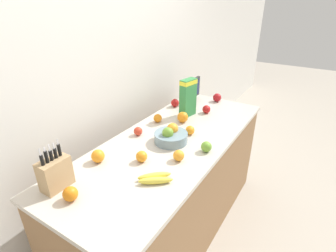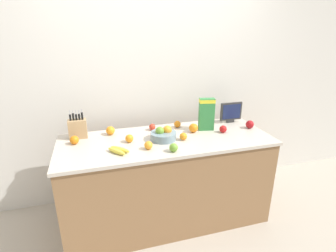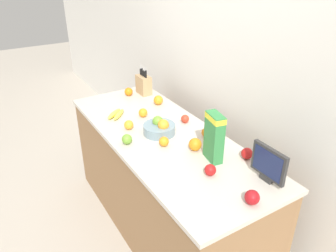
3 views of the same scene
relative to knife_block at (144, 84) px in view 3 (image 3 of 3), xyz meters
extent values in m
plane|color=#B2A899|center=(0.79, -0.25, -0.98)|extent=(14.00, 14.00, 0.00)
cube|color=silver|center=(0.79, 0.35, 0.32)|extent=(9.00, 0.06, 2.60)
cube|color=olive|center=(0.79, -0.25, -0.55)|extent=(1.95, 0.74, 0.86)
cube|color=beige|center=(0.79, -0.25, -0.11)|extent=(1.98, 0.77, 0.03)
cube|color=tan|center=(0.00, 0.00, 0.00)|extent=(0.16, 0.10, 0.18)
cylinder|color=black|center=(-0.05, 0.00, 0.11)|extent=(0.02, 0.02, 0.06)
cube|color=silver|center=(-0.05, 0.00, 0.16)|extent=(0.01, 0.00, 0.04)
cylinder|color=black|center=(-0.03, 0.00, 0.12)|extent=(0.02, 0.02, 0.07)
cube|color=silver|center=(-0.03, 0.00, 0.16)|extent=(0.01, 0.00, 0.03)
cylinder|color=black|center=(0.00, 0.00, 0.11)|extent=(0.02, 0.02, 0.06)
cube|color=silver|center=(0.00, 0.00, 0.16)|extent=(0.01, 0.00, 0.04)
cylinder|color=black|center=(0.03, 0.00, 0.11)|extent=(0.02, 0.02, 0.06)
cube|color=silver|center=(0.03, 0.00, 0.16)|extent=(0.01, 0.00, 0.04)
cylinder|color=black|center=(0.05, 0.00, 0.12)|extent=(0.02, 0.02, 0.07)
cube|color=silver|center=(0.05, 0.00, 0.17)|extent=(0.01, 0.00, 0.03)
cube|color=#2D2D2D|center=(1.59, -0.01, -0.08)|extent=(0.09, 0.03, 0.03)
cube|color=#2D2D2D|center=(1.59, -0.01, 0.03)|extent=(0.24, 0.02, 0.19)
cube|color=#19234C|center=(1.59, -0.03, 0.03)|extent=(0.21, 0.00, 0.16)
cube|color=#338442|center=(1.24, -0.14, 0.07)|extent=(0.16, 0.10, 0.33)
cube|color=yellow|center=(1.24, -0.14, 0.21)|extent=(0.16, 0.10, 0.04)
cylinder|color=gray|center=(0.76, -0.27, -0.06)|extent=(0.24, 0.24, 0.07)
sphere|color=orange|center=(0.80, -0.25, -0.01)|extent=(0.08, 0.08, 0.08)
sphere|color=#6B9E33|center=(0.73, -0.26, -0.01)|extent=(0.08, 0.08, 0.08)
ellipsoid|color=yellow|center=(0.34, -0.41, -0.07)|extent=(0.17, 0.17, 0.04)
ellipsoid|color=yellow|center=(0.31, -0.44, -0.07)|extent=(0.15, 0.18, 0.04)
sphere|color=red|center=(1.35, 0.05, -0.05)|extent=(0.08, 0.08, 0.08)
sphere|color=#6B9E33|center=(0.77, -0.54, -0.06)|extent=(0.07, 0.07, 0.07)
sphere|color=red|center=(0.71, 0.00, -0.06)|extent=(0.07, 0.07, 0.07)
sphere|color=red|center=(1.37, -0.26, -0.06)|extent=(0.07, 0.07, 0.07)
sphere|color=#A31419|center=(1.69, -0.23, -0.05)|extent=(0.08, 0.08, 0.08)
sphere|color=orange|center=(0.98, 0.00, -0.06)|extent=(0.07, 0.07, 0.07)
sphere|color=orange|center=(0.45, -0.24, -0.06)|extent=(0.07, 0.07, 0.07)
sphere|color=orange|center=(-0.03, -0.15, -0.05)|extent=(0.08, 0.08, 0.08)
sphere|color=orange|center=(1.09, -0.18, -0.05)|extent=(0.09, 0.09, 0.09)
sphere|color=orange|center=(0.30, -0.01, -0.05)|extent=(0.08, 0.08, 0.08)
sphere|color=orange|center=(0.58, -0.43, -0.06)|extent=(0.07, 0.07, 0.07)
sphere|color=orange|center=(0.93, -0.33, -0.06)|extent=(0.07, 0.07, 0.07)
camera|label=1|loc=(-0.65, -1.13, 0.85)|focal=28.00mm
camera|label=2|loc=(0.17, -2.43, 0.88)|focal=28.00mm
camera|label=3|loc=(2.63, -1.33, 1.11)|focal=35.00mm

